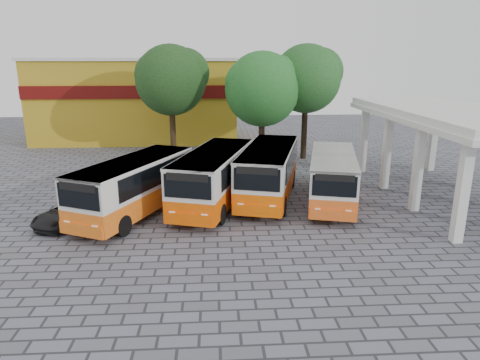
{
  "coord_description": "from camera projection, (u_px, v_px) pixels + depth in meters",
  "views": [
    {
      "loc": [
        -3.19,
        -20.11,
        8.08
      ],
      "look_at": [
        -1.78,
        3.28,
        1.5
      ],
      "focal_mm": 32.0,
      "sensor_mm": 36.0,
      "label": 1
    }
  ],
  "objects": [
    {
      "name": "tree_right",
      "position": [
        307.0,
        77.0,
        34.78
      ],
      "size": [
        5.85,
        5.57,
        9.41
      ],
      "color": "black",
      "rests_on": "ground"
    },
    {
      "name": "terminal_shelter",
      "position": [
        450.0,
        117.0,
        24.82
      ],
      "size": [
        6.8,
        15.8,
        5.4
      ],
      "color": "silver",
      "rests_on": "ground"
    },
    {
      "name": "bus_centre_right",
      "position": [
        269.0,
        169.0,
        25.42
      ],
      "size": [
        4.84,
        9.24,
        3.15
      ],
      "rotation": [
        0.0,
        0.0,
        -0.26
      ],
      "color": "#ED5800",
      "rests_on": "ground"
    },
    {
      "name": "bus_centre_left",
      "position": [
        214.0,
        175.0,
        24.22
      ],
      "size": [
        5.05,
        9.27,
        3.15
      ],
      "rotation": [
        0.0,
        0.0,
        -0.29
      ],
      "color": "#EC5100",
      "rests_on": "ground"
    },
    {
      "name": "bus_far_left",
      "position": [
        135.0,
        184.0,
        22.71
      ],
      "size": [
        5.83,
        9.02,
        3.03
      ],
      "rotation": [
        0.0,
        0.0,
        -0.43
      ],
      "color": "orange",
      "rests_on": "ground"
    },
    {
      "name": "ground",
      "position": [
        279.0,
        225.0,
        21.69
      ],
      "size": [
        90.0,
        90.0,
        0.0
      ],
      "primitive_type": "plane",
      "color": "#55555D",
      "rests_on": "ground"
    },
    {
      "name": "shophouse_block",
      "position": [
        139.0,
        99.0,
        44.9
      ],
      "size": [
        20.4,
        10.4,
        8.3
      ],
      "color": "#AA8818",
      "rests_on": "ground"
    },
    {
      "name": "bus_far_right",
      "position": [
        333.0,
        175.0,
        24.68
      ],
      "size": [
        4.34,
        8.46,
        2.89
      ],
      "rotation": [
        0.0,
        0.0,
        -0.25
      ],
      "color": "#E75B18",
      "rests_on": "ground"
    },
    {
      "name": "parked_car",
      "position": [
        69.0,
        213.0,
        21.82
      ],
      "size": [
        3.36,
        4.54,
        1.15
      ],
      "primitive_type": "imported",
      "rotation": [
        0.0,
        0.0,
        -0.4
      ],
      "color": "black",
      "rests_on": "ground"
    },
    {
      "name": "tree_left",
      "position": [
        172.0,
        78.0,
        35.07
      ],
      "size": [
        6.07,
        5.78,
        9.39
      ],
      "color": "#392815",
      "rests_on": "ground"
    },
    {
      "name": "tree_middle",
      "position": [
        263.0,
        87.0,
        33.65
      ],
      "size": [
        6.18,
        5.88,
        8.82
      ],
      "color": "#372619",
      "rests_on": "ground"
    }
  ]
}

